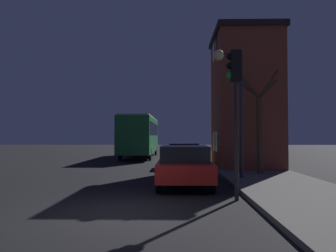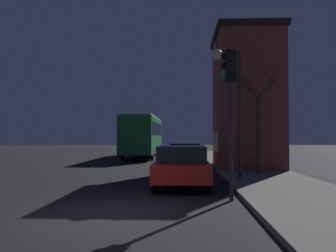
% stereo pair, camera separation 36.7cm
% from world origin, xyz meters
% --- Properties ---
extents(ground_plane, '(120.00, 120.00, 0.00)m').
position_xyz_m(ground_plane, '(0.00, 0.00, 0.00)').
color(ground_plane, black).
extents(brick_building, '(3.54, 4.70, 7.49)m').
position_xyz_m(brick_building, '(5.27, 10.67, 3.91)').
color(brick_building, brown).
rests_on(brick_building, sidewalk).
extents(streetlamp, '(1.19, 0.43, 5.24)m').
position_xyz_m(streetlamp, '(3.65, 5.59, 3.87)').
color(streetlamp, '#28282B').
rests_on(streetlamp, sidewalk).
extents(traffic_light, '(0.43, 0.24, 4.31)m').
position_xyz_m(traffic_light, '(3.09, 1.64, 3.09)').
color(traffic_light, '#28282B').
rests_on(traffic_light, ground).
extents(bare_tree, '(2.07, 0.90, 4.73)m').
position_xyz_m(bare_tree, '(5.19, 7.16, 2.52)').
color(bare_tree, '#473323').
rests_on(bare_tree, sidewalk).
extents(bus, '(2.46, 10.80, 3.43)m').
position_xyz_m(bus, '(-1.66, 20.27, 2.05)').
color(bus, '#1E6B33').
rests_on(bus, ground).
extents(car_near_lane, '(1.90, 4.19, 1.48)m').
position_xyz_m(car_near_lane, '(1.69, 4.14, 0.79)').
color(car_near_lane, '#B21E19').
rests_on(car_near_lane, ground).
extents(car_mid_lane, '(1.88, 4.26, 1.41)m').
position_xyz_m(car_mid_lane, '(1.84, 11.67, 0.73)').
color(car_mid_lane, olive).
rests_on(car_mid_lane, ground).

